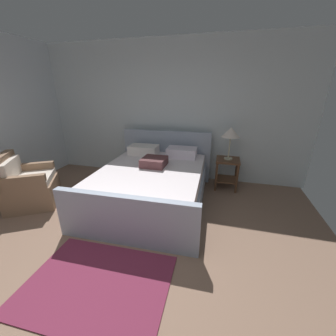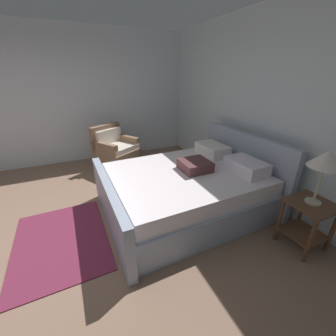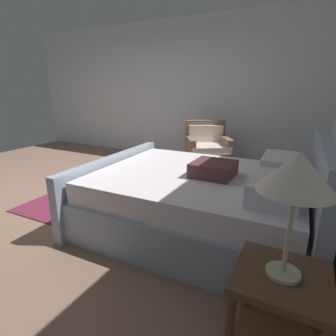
% 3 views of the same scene
% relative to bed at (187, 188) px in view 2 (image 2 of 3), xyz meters
% --- Properties ---
extents(ground_plane, '(5.46, 6.69, 0.02)m').
position_rel_bed_xyz_m(ground_plane, '(-0.03, -2.11, -0.35)').
color(ground_plane, '#846451').
extents(wall_back, '(5.58, 0.12, 2.79)m').
position_rel_bed_xyz_m(wall_back, '(-0.03, 1.29, 1.05)').
color(wall_back, silver).
rests_on(wall_back, ground).
extents(wall_side_left, '(0.12, 6.81, 2.79)m').
position_rel_bed_xyz_m(wall_side_left, '(-2.81, -2.11, 1.05)').
color(wall_side_left, silver).
rests_on(wall_side_left, ground).
extents(bed, '(1.91, 2.32, 1.05)m').
position_rel_bed_xyz_m(bed, '(0.00, 0.00, 0.00)').
color(bed, '#9AA6BA').
rests_on(bed, ground).
extents(nightstand_right, '(0.44, 0.44, 0.60)m').
position_rel_bed_xyz_m(nightstand_right, '(1.24, 0.87, 0.06)').
color(nightstand_right, brown).
rests_on(nightstand_right, ground).
extents(table_lamp_right, '(0.33, 0.33, 0.61)m').
position_rel_bed_xyz_m(table_lamp_right, '(1.24, 0.87, 0.76)').
color(table_lamp_right, '#B7B293').
rests_on(table_lamp_right, nightstand_right).
extents(armchair, '(1.00, 0.99, 0.90)m').
position_rel_bed_xyz_m(armchair, '(-1.96, -0.66, 0.01)').
color(armchair, '#88674D').
rests_on(armchair, ground).
extents(area_rug, '(1.48, 1.09, 0.01)m').
position_rel_bed_xyz_m(area_rug, '(0.00, -1.76, -0.33)').
color(area_rug, maroon).
rests_on(area_rug, ground).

